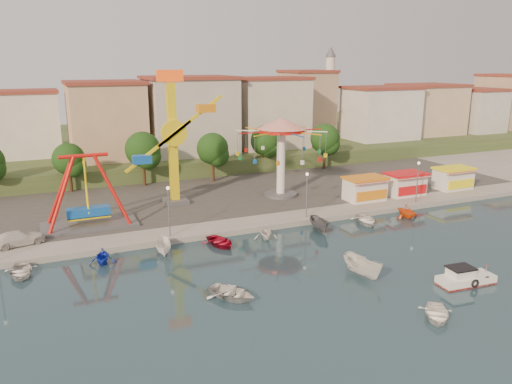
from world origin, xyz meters
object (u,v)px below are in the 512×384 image
pirate_ship_ride (87,192)px  cabin_motorboat (465,279)px  kamikaze_tower (177,142)px  rowboat_a (232,293)px  wave_swinger (281,140)px  skiff (363,267)px  van (18,238)px

pirate_ship_ride → cabin_motorboat: (27.29, -26.69, -3.94)m
kamikaze_tower → rowboat_a: kamikaze_tower is taller
pirate_ship_ride → wave_swinger: (24.83, 2.99, 3.80)m
kamikaze_tower → skiff: 29.41m
kamikaze_tower → wave_swinger: bearing=-8.6°
rowboat_a → van: van is taller
van → skiff: bearing=-139.8°
wave_swinger → skiff: size_ratio=2.57×
pirate_ship_ride → rowboat_a: 23.26m
kamikaze_tower → rowboat_a: (-2.84, -26.28, -7.96)m
kamikaze_tower → wave_swinger: (13.41, -2.03, -0.19)m
pirate_ship_ride → cabin_motorboat: size_ratio=2.00×
pirate_ship_ride → wave_swinger: bearing=6.9°
kamikaze_tower → van: bearing=-155.3°
kamikaze_tower → cabin_motorboat: bearing=-63.4°
skiff → van: bearing=139.4°
pirate_ship_ride → cabin_motorboat: 38.37m
wave_swinger → van: 33.18m
wave_swinger → skiff: bearing=-100.1°
rowboat_a → skiff: 11.85m
pirate_ship_ride → skiff: size_ratio=2.21×
kamikaze_tower → van: (-18.40, -8.47, -7.07)m
kamikaze_tower → skiff: kamikaze_tower is taller
pirate_ship_ride → wave_swinger: size_ratio=0.86×
wave_swinger → van: wave_swinger is taller
cabin_motorboat → van: bearing=150.4°
pirate_ship_ride → rowboat_a: bearing=-68.0°
wave_swinger → cabin_motorboat: wave_swinger is taller
wave_swinger → van: size_ratio=2.35×
kamikaze_tower → wave_swinger: 13.57m
rowboat_a → skiff: skiff is taller
van → kamikaze_tower: bearing=-81.0°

